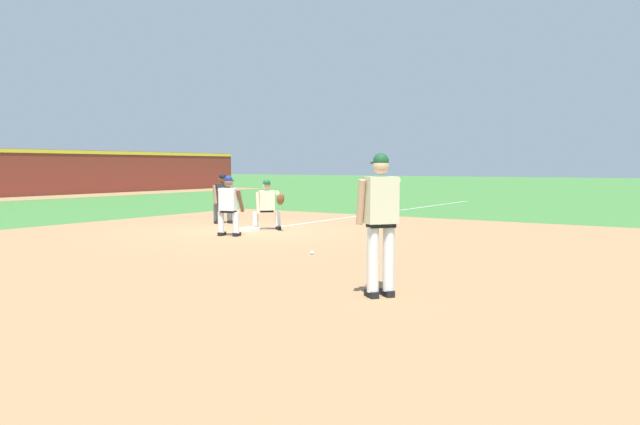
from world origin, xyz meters
TOP-DOWN VIEW (x-y plane):
  - ground_plane at (0.00, 0.00)m, footprint 160.00×160.00m
  - infield_dirt_patch at (-2.68, -3.32)m, footprint 18.00×18.00m
  - foul_line_stripe at (8.06, 0.00)m, footprint 16.13×0.10m
  - first_base_bag at (0.00, 0.00)m, footprint 0.38×0.38m
  - baseball at (-2.64, -3.73)m, footprint 0.07×0.07m
  - pitcher at (-5.32, -6.61)m, footprint 0.85×0.54m
  - first_baseman at (0.47, -0.24)m, footprint 0.71×1.09m
  - baserunner at (-1.15, -0.31)m, footprint 0.54×0.65m
  - umpire at (1.23, 2.02)m, footprint 0.68×0.65m

SIDE VIEW (x-z plane):
  - ground_plane at x=0.00m, z-range 0.00..0.00m
  - infield_dirt_patch at x=-2.68m, z-range 0.00..0.01m
  - foul_line_stripe at x=8.06m, z-range 0.01..0.01m
  - baseball at x=-2.64m, z-range 0.00..0.07m
  - first_base_bag at x=0.00m, z-range 0.00..0.09m
  - first_baseman at x=0.47m, z-range 0.06..1.40m
  - baserunner at x=-1.15m, z-range 0.06..1.52m
  - umpire at x=1.23m, z-range 0.06..1.52m
  - pitcher at x=-5.32m, z-range 0.13..1.99m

